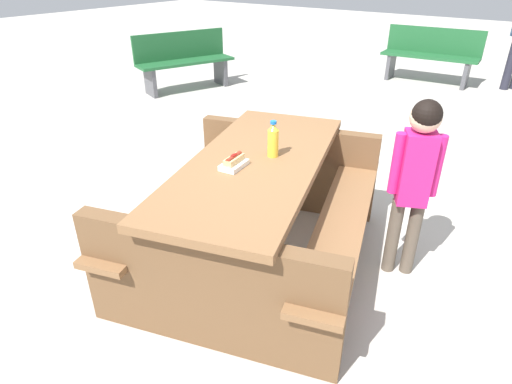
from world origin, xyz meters
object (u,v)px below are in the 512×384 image
(child_in_coat, at_px, (416,169))
(park_bench_near, at_px, (431,54))
(soda_bottle, at_px, (273,140))
(park_bench_mid, at_px, (184,60))
(picnic_table, at_px, (256,203))
(hotdog_tray, at_px, (234,162))

(child_in_coat, height_order, park_bench_near, child_in_coat)
(soda_bottle, bearing_deg, park_bench_mid, -128.43)
(park_bench_mid, bearing_deg, soda_bottle, 51.57)
(soda_bottle, relative_size, park_bench_mid, 0.15)
(picnic_table, distance_m, child_in_coat, 1.00)
(picnic_table, relative_size, park_bench_near, 1.40)
(soda_bottle, relative_size, hotdog_tray, 1.20)
(park_bench_mid, bearing_deg, picnic_table, 50.11)
(hotdog_tray, bearing_deg, child_in_coat, 125.07)
(soda_bottle, distance_m, child_in_coat, 0.86)
(hotdog_tray, relative_size, park_bench_mid, 0.12)
(picnic_table, bearing_deg, park_bench_mid, -129.89)
(child_in_coat, xyz_separation_m, park_bench_mid, (-2.46, -4.32, -0.30))
(soda_bottle, relative_size, child_in_coat, 0.20)
(park_bench_near, bearing_deg, soda_bottle, 6.07)
(picnic_table, relative_size, soda_bottle, 9.31)
(child_in_coat, bearing_deg, park_bench_mid, -119.67)
(child_in_coat, xyz_separation_m, park_bench_near, (-5.13, -1.36, -0.30))
(hotdog_tray, height_order, child_in_coat, child_in_coat)
(child_in_coat, relative_size, park_bench_mid, 0.76)
(picnic_table, relative_size, park_bench_mid, 1.38)
(park_bench_mid, bearing_deg, hotdog_tray, 48.21)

